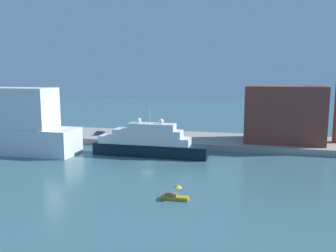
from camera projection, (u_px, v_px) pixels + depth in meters
ground at (147, 163)px, 78.75m from camera, size 400.00×400.00×0.00m
quay_dock at (173, 139)px, 103.59m from camera, size 110.00×19.97×1.70m
large_yacht at (148, 143)px, 85.48m from camera, size 28.66×4.94×11.84m
small_motorboat at (175, 195)px, 55.73m from camera, size 4.46×1.47×2.56m
work_barge at (68, 145)px, 97.16m from camera, size 5.41×1.94×0.73m
harbor_building at (283, 114)px, 94.18m from camera, size 20.57×12.65×15.30m
parked_car at (101, 133)px, 105.21m from camera, size 4.09×1.65×1.22m
person_figure at (114, 133)px, 104.13m from camera, size 0.36×0.36×1.82m
mooring_bollard at (173, 141)px, 94.17m from camera, size 0.45×0.45×0.76m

